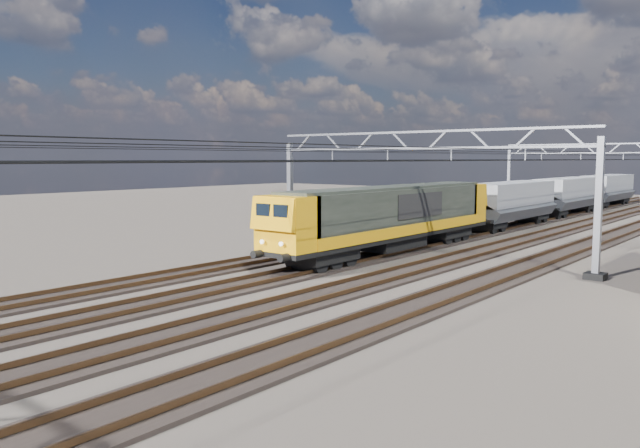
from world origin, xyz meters
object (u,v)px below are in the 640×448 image
Objects in this scene: hopper_wagon_third at (608,188)px; catenary_gantry_far at (601,175)px; hopper_wagon_mid at (568,193)px; hopper_wagon_lead at (511,201)px; catenary_gantry_mid at (418,189)px; locomotive at (392,215)px.

catenary_gantry_far is at bearing -79.32° from hopper_wagon_third.
hopper_wagon_mid is 1.00× the size of hopper_wagon_third.
hopper_wagon_mid is at bearing -119.12° from catenary_gantry_far.
hopper_wagon_lead and hopper_wagon_mid have the same top height.
locomotive is at bearing 165.61° from catenary_gantry_mid.
locomotive reaches higher than hopper_wagon_lead.
hopper_wagon_third is at bearing 100.68° from catenary_gantry_far.
locomotive is at bearing -90.00° from hopper_wagon_lead.
hopper_wagon_lead is (-0.00, 17.70, -0.09)m from locomotive.
catenary_gantry_far reaches higher than hopper_wagon_lead.
locomotive is at bearing -90.00° from hopper_wagon_third.
catenary_gantry_mid is at bearing -90.00° from catenary_gantry_far.
hopper_wagon_third is (0.00, 28.40, 0.00)m from hopper_wagon_lead.
catenary_gantry_mid is at bearing -83.73° from hopper_wagon_lead.
hopper_wagon_lead is (-2.00, -17.79, -1.67)m from catenary_gantry_far.
catenary_gantry_mid is 1.53× the size of hopper_wagon_lead.
hopper_wagon_third is at bearing 90.00° from hopper_wagon_lead.
hopper_wagon_lead is at bearing -90.00° from hopper_wagon_third.
catenary_gantry_far is 1.53× the size of hopper_wagon_third.
hopper_wagon_mid is at bearing 90.00° from locomotive.
hopper_wagon_lead is at bearing 96.27° from catenary_gantry_mid.
catenary_gantry_far reaches higher than hopper_wagon_mid.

